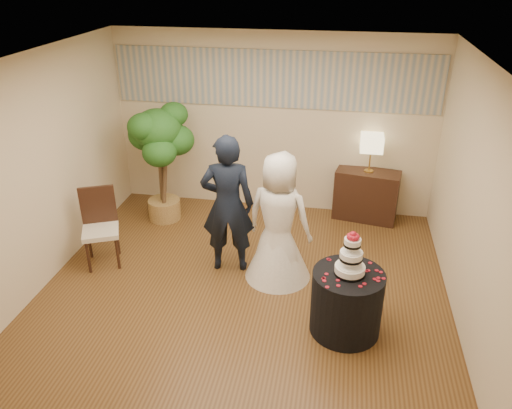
% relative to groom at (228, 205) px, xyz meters
% --- Properties ---
extents(floor, '(5.00, 5.00, 0.00)m').
position_rel_groom_xyz_m(floor, '(0.29, -0.57, -0.93)').
color(floor, brown).
rests_on(floor, ground).
extents(ceiling, '(5.00, 5.00, 0.00)m').
position_rel_groom_xyz_m(ceiling, '(0.29, -0.57, 1.87)').
color(ceiling, white).
rests_on(ceiling, wall_back).
extents(wall_back, '(5.00, 0.06, 2.80)m').
position_rel_groom_xyz_m(wall_back, '(0.29, 1.93, 0.47)').
color(wall_back, beige).
rests_on(wall_back, ground).
extents(wall_front, '(5.00, 0.06, 2.80)m').
position_rel_groom_xyz_m(wall_front, '(0.29, -3.07, 0.47)').
color(wall_front, beige).
rests_on(wall_front, ground).
extents(wall_left, '(0.06, 5.00, 2.80)m').
position_rel_groom_xyz_m(wall_left, '(-2.21, -0.57, 0.47)').
color(wall_left, beige).
rests_on(wall_left, ground).
extents(wall_right, '(0.06, 5.00, 2.80)m').
position_rel_groom_xyz_m(wall_right, '(2.79, -0.57, 0.47)').
color(wall_right, beige).
rests_on(wall_right, ground).
extents(mural_border, '(4.90, 0.02, 0.85)m').
position_rel_groom_xyz_m(mural_border, '(0.29, 1.91, 1.17)').
color(mural_border, '#9C9C92').
rests_on(mural_border, wall_back).
extents(groom, '(0.74, 0.54, 1.86)m').
position_rel_groom_xyz_m(groom, '(0.00, 0.00, 0.00)').
color(groom, black).
rests_on(groom, floor).
extents(bride, '(1.02, 1.02, 1.70)m').
position_rel_groom_xyz_m(bride, '(0.67, -0.10, -0.08)').
color(bride, white).
rests_on(bride, floor).
extents(cake_table, '(0.88, 0.88, 0.75)m').
position_rel_groom_xyz_m(cake_table, '(1.55, -1.01, -0.56)').
color(cake_table, black).
rests_on(cake_table, floor).
extents(wedding_cake, '(0.33, 0.33, 0.51)m').
position_rel_groom_xyz_m(wedding_cake, '(1.55, -1.01, 0.07)').
color(wedding_cake, white).
rests_on(wedding_cake, cake_table).
extents(console, '(1.02, 0.58, 0.80)m').
position_rel_groom_xyz_m(console, '(1.80, 1.73, -0.53)').
color(console, black).
rests_on(console, floor).
extents(table_lamp, '(0.33, 0.33, 0.58)m').
position_rel_groom_xyz_m(table_lamp, '(1.80, 1.73, 0.16)').
color(table_lamp, '#CDBD87').
rests_on(table_lamp, console).
extents(ficus_tree, '(1.25, 1.25, 1.87)m').
position_rel_groom_xyz_m(ficus_tree, '(-1.31, 1.16, 0.01)').
color(ficus_tree, '#23591C').
rests_on(ficus_tree, floor).
extents(side_chair, '(0.64, 0.65, 1.05)m').
position_rel_groom_xyz_m(side_chair, '(-1.68, -0.21, -0.40)').
color(side_chair, black).
rests_on(side_chair, floor).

